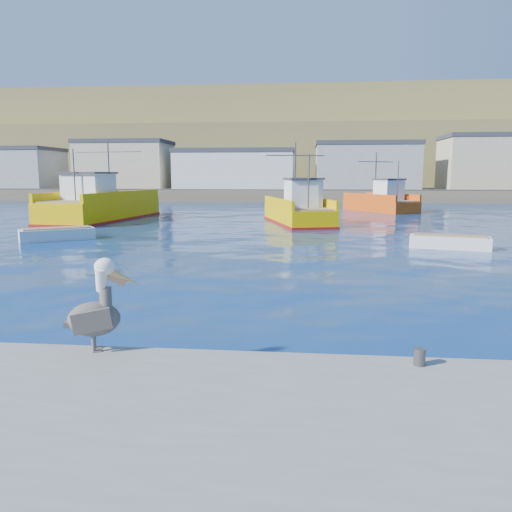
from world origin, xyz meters
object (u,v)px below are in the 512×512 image
at_px(skiff_mid, 449,243).
at_px(boat_orange, 382,201).
at_px(skiff_left, 57,235).
at_px(pelican, 97,311).
at_px(trawler_yellow_b, 299,211).
at_px(trawler_yellow_a, 101,206).

bearing_deg(skiff_mid, boat_orange, 89.02).
bearing_deg(skiff_left, pelican, -60.84).
distance_m(trawler_yellow_b, skiff_mid, 14.95).
bearing_deg(trawler_yellow_a, trawler_yellow_b, -5.58).
xyz_separation_m(boat_orange, skiff_left, (-22.30, -25.64, -0.76)).
height_order(boat_orange, pelican, boat_orange).
bearing_deg(boat_orange, trawler_yellow_b, -120.69).
height_order(skiff_left, skiff_mid, skiff_left).
xyz_separation_m(trawler_yellow_b, pelican, (-3.29, -30.38, 0.27)).
distance_m(trawler_yellow_b, pelican, 30.56).
bearing_deg(pelican, trawler_yellow_a, 112.69).
height_order(trawler_yellow_a, pelican, trawler_yellow_a).
height_order(boat_orange, skiff_left, boat_orange).
distance_m(skiff_mid, pelican, 21.05).
distance_m(trawler_yellow_a, pelican, 34.70).
bearing_deg(skiff_left, trawler_yellow_a, 102.12).
distance_m(trawler_yellow_b, boat_orange, 16.52).
height_order(boat_orange, skiff_mid, boat_orange).
distance_m(boat_orange, skiff_left, 33.99).
relative_size(trawler_yellow_a, boat_orange, 1.53).
bearing_deg(boat_orange, trawler_yellow_a, -153.39).
height_order(skiff_left, pelican, pelican).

